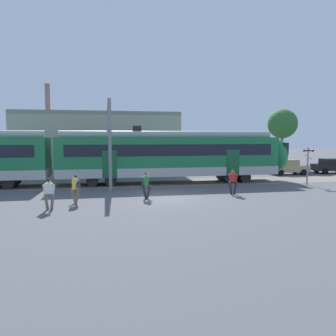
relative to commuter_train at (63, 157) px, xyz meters
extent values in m
plane|color=#515156|center=(6.95, -6.59, -2.25)|extent=(160.00, 160.00, 0.00)
cube|color=slate|center=(-2.48, 0.00, -2.25)|extent=(80.00, 4.40, 0.01)
cube|color=#B7B7B2|center=(8.52, 0.00, -1.20)|extent=(18.00, 3.06, 0.70)
cube|color=#1E7542|center=(8.52, 0.00, 0.35)|extent=(18.00, 3.00, 2.40)
cube|color=black|center=(8.52, -1.51, 0.55)|extent=(16.56, 0.03, 0.90)
cube|color=#165731|center=(13.47, -1.52, -0.50)|extent=(1.10, 0.04, 2.10)
cube|color=#165731|center=(3.57, -1.52, -0.50)|extent=(1.10, 0.04, 2.10)
cylinder|color=#9C9C97|center=(8.52, 0.00, 1.73)|extent=(17.64, 0.70, 0.70)
cube|color=black|center=(5.82, 0.00, 2.28)|extent=(0.70, 0.12, 0.40)
cylinder|color=black|center=(14.80, 0.00, -1.80)|extent=(0.90, 2.40, 0.90)
cylinder|color=black|center=(13.40, 0.00, -1.80)|extent=(0.90, 2.40, 0.90)
cylinder|color=black|center=(3.64, 0.00, -1.80)|extent=(0.90, 2.40, 0.90)
cylinder|color=black|center=(2.24, 0.00, -1.80)|extent=(0.90, 2.40, 0.90)
ellipsoid|color=#1E7542|center=(18.07, 0.00, 0.00)|extent=(1.80, 2.85, 2.95)
cube|color=black|center=(18.42, 0.00, 0.60)|extent=(0.40, 2.40, 1.00)
cylinder|color=black|center=(-3.80, 0.00, -1.80)|extent=(0.90, 2.40, 0.90)
cylinder|color=#6B6051|center=(0.47, -8.72, -1.82)|extent=(0.26, 0.38, 0.87)
cylinder|color=#6B6051|center=(0.21, -8.93, -1.82)|extent=(0.26, 0.38, 0.87)
cube|color=silver|center=(0.34, -8.83, -1.11)|extent=(0.42, 0.34, 0.56)
cylinder|color=silver|center=(0.10, -8.83, -1.16)|extent=(0.17, 0.26, 0.52)
cylinder|color=silver|center=(0.57, -8.82, -1.16)|extent=(0.17, 0.26, 0.52)
sphere|color=tan|center=(0.34, -8.81, -0.72)|extent=(0.22, 0.22, 0.22)
sphere|color=black|center=(0.34, -8.83, -0.69)|extent=(0.20, 0.20, 0.20)
cylinder|color=#6B6051|center=(1.43, -7.36, -1.82)|extent=(0.38, 0.24, 0.87)
cylinder|color=#6B6051|center=(1.65, -7.61, -1.82)|extent=(0.38, 0.24, 0.87)
cube|color=gold|center=(1.54, -7.48, -1.11)|extent=(0.33, 0.41, 0.56)
cylinder|color=gold|center=(1.55, -7.71, -1.16)|extent=(0.26, 0.15, 0.52)
cylinder|color=gold|center=(1.52, -7.25, -1.16)|extent=(0.26, 0.15, 0.52)
sphere|color=beige|center=(1.52, -7.48, -0.72)|extent=(0.22, 0.22, 0.22)
sphere|color=black|center=(1.54, -7.48, -0.69)|extent=(0.20, 0.20, 0.20)
cube|color=navy|center=(1.71, -7.53, -1.09)|extent=(0.23, 0.31, 0.40)
cylinder|color=#28282D|center=(5.84, -6.82, -1.82)|extent=(0.38, 0.22, 0.87)
cylinder|color=#28282D|center=(5.61, -6.58, -1.82)|extent=(0.38, 0.22, 0.87)
cube|color=#2D7F47|center=(5.72, -6.70, -1.11)|extent=(0.31, 0.40, 0.56)
cylinder|color=#2D7F47|center=(5.69, -6.47, -1.16)|extent=(0.26, 0.14, 0.52)
cylinder|color=#2D7F47|center=(5.75, -6.93, -1.16)|extent=(0.26, 0.14, 0.52)
sphere|color=#9E7051|center=(5.74, -6.71, -0.72)|extent=(0.22, 0.22, 0.22)
sphere|color=black|center=(5.72, -6.70, -0.69)|extent=(0.20, 0.20, 0.20)
cube|color=#235633|center=(5.55, -6.66, -1.09)|extent=(0.22, 0.31, 0.40)
cylinder|color=#28282D|center=(11.43, -6.19, -1.82)|extent=(0.38, 0.32, 0.87)
cylinder|color=#28282D|center=(11.76, -6.19, -1.82)|extent=(0.38, 0.32, 0.87)
cube|color=red|center=(11.59, -6.19, -1.11)|extent=(0.40, 0.43, 0.56)
cylinder|color=red|center=(11.78, -6.33, -1.16)|extent=(0.26, 0.21, 0.52)
cylinder|color=red|center=(11.41, -6.05, -1.16)|extent=(0.26, 0.21, 0.52)
sphere|color=#9E7051|center=(11.58, -6.20, -0.72)|extent=(0.22, 0.22, 0.22)
sphere|color=black|center=(11.59, -6.19, -0.69)|extent=(0.20, 0.20, 0.20)
cube|color=tan|center=(21.66, 3.85, -1.61)|extent=(4.00, 1.65, 0.68)
cube|color=#9D8662|center=(21.51, 3.85, -0.99)|extent=(1.90, 1.44, 0.56)
cube|color=black|center=(22.46, 3.86, -1.03)|extent=(0.12, 1.37, 0.48)
cylinder|color=black|center=(22.89, 4.64, -1.95)|extent=(0.60, 0.20, 0.60)
cylinder|color=black|center=(22.90, 3.08, -1.95)|extent=(0.60, 0.20, 0.60)
cylinder|color=black|center=(20.41, 4.63, -1.95)|extent=(0.60, 0.20, 0.60)
cylinder|color=black|center=(20.42, 3.07, -1.95)|extent=(0.60, 0.20, 0.60)
cube|color=black|center=(26.93, 4.17, -1.61)|extent=(4.08, 1.85, 0.68)
cube|color=black|center=(26.78, 4.18, -0.99)|extent=(1.98, 1.54, 0.56)
cylinder|color=black|center=(25.74, 5.02, -1.95)|extent=(0.61, 0.23, 0.60)
cylinder|color=black|center=(25.65, 3.46, -1.95)|extent=(0.61, 0.23, 0.60)
cylinder|color=gray|center=(3.59, -3.20, 1.00)|extent=(0.24, 0.24, 6.50)
cylinder|color=gray|center=(3.59, 3.20, 1.00)|extent=(0.24, 0.24, 6.50)
cube|color=gray|center=(3.59, 0.00, 4.20)|extent=(0.20, 6.40, 0.16)
cube|color=gray|center=(3.59, 0.00, 3.80)|extent=(0.20, 6.40, 0.16)
cylinder|color=black|center=(3.59, 0.00, 3.20)|extent=(0.03, 0.03, 1.00)
cylinder|color=gray|center=(19.08, -3.21, -0.75)|extent=(0.11, 0.11, 3.00)
cube|color=black|center=(19.08, -3.21, 0.50)|extent=(0.80, 0.10, 0.10)
sphere|color=red|center=(18.70, -3.27, 0.50)|extent=(0.20, 0.20, 0.20)
sphere|color=red|center=(19.46, -3.27, 0.50)|extent=(0.20, 0.20, 0.20)
cube|color=white|center=(19.08, -3.24, 0.00)|extent=(0.72, 0.03, 0.48)
cube|color=gray|center=(2.60, 8.73, 0.75)|extent=(16.66, 5.00, 6.00)
cube|color=gray|center=(2.60, 8.73, 3.95)|extent=(16.66, 5.00, 0.40)
cylinder|color=#8C6656|center=(-2.39, 8.73, 5.35)|extent=(0.50, 0.50, 3.20)
cylinder|color=brown|center=(24.80, 10.64, -0.14)|extent=(0.32, 0.32, 4.22)
sphere|color=#2D662D|center=(24.80, 10.64, 3.22)|extent=(3.59, 3.59, 3.59)
camera|label=1|loc=(3.27, -26.61, 1.53)|focal=35.00mm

